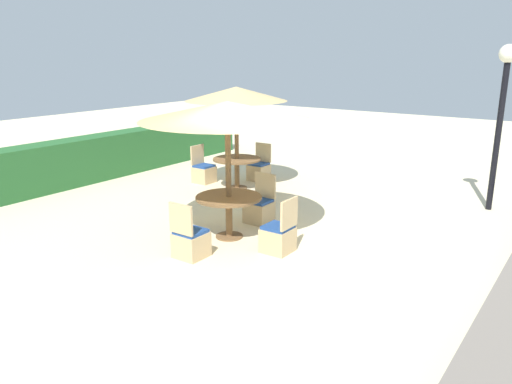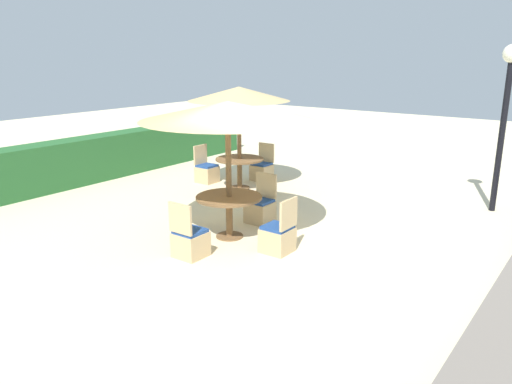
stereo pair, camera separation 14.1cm
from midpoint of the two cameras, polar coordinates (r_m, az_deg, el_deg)
The scene contains 12 objects.
ground_plane at distance 8.33m, azimuth 3.83°, elevation -6.64°, with size 40.00×40.00×0.00m, color beige.
hedge_row at distance 12.77m, azimuth -21.69°, elevation 2.79°, with size 13.00×0.70×1.12m, color #28602D.
lamp_post at distance 11.07m, azimuth 27.09°, elevation 9.80°, with size 0.36×0.36×3.32m.
parasol_back_right at distance 11.66m, azimuth -1.62°, elevation 11.10°, with size 2.36×2.36×2.41m.
round_table_back_right at distance 11.90m, azimuth -1.56°, elevation 3.19°, with size 1.14×1.14×0.74m.
patio_chair_back_right_north at distance 12.61m, azimuth -5.36°, elevation 2.30°, with size 0.46×0.46×0.93m.
patio_chair_back_right_east at distance 12.77m, azimuth 1.01°, elevation 2.53°, with size 0.46×0.46×0.93m.
parasol_center at distance 8.37m, azimuth -2.77°, elevation 9.19°, with size 2.96×2.96×2.38m.
round_table_center at distance 8.70m, azimuth -2.63°, elevation -1.40°, with size 1.15×1.15×0.75m.
patio_chair_center_south at distance 8.16m, azimuth 3.05°, elevation -5.12°, with size 0.46×0.46×0.93m.
patio_chair_center_west at distance 8.03m, azimuth -7.08°, elevation -5.59°, with size 0.46×0.46×0.93m.
patio_chair_center_east at distance 9.57m, azimuth 0.94°, elevation -1.95°, with size 0.46×0.46×0.93m.
Camera 2 is at (-6.48, -4.18, 3.14)m, focal length 35.00 mm.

